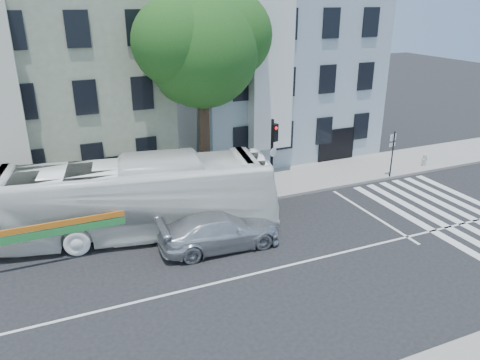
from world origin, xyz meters
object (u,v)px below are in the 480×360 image
bus (134,198)px  sedan (220,231)px  fire_hydrant (425,159)px  traffic_signal (273,150)px

bus → sedan: bus is taller
sedan → fire_hydrant: 15.95m
sedan → fire_hydrant: size_ratio=6.74×
traffic_signal → sedan: bearing=-161.1°
sedan → fire_hydrant: bearing=-72.2°
bus → traffic_signal: 7.37m
fire_hydrant → sedan: bearing=-164.4°
traffic_signal → fire_hydrant: size_ratio=5.68×
fire_hydrant → bus: bearing=-174.7°
bus → traffic_signal: size_ratio=2.87×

